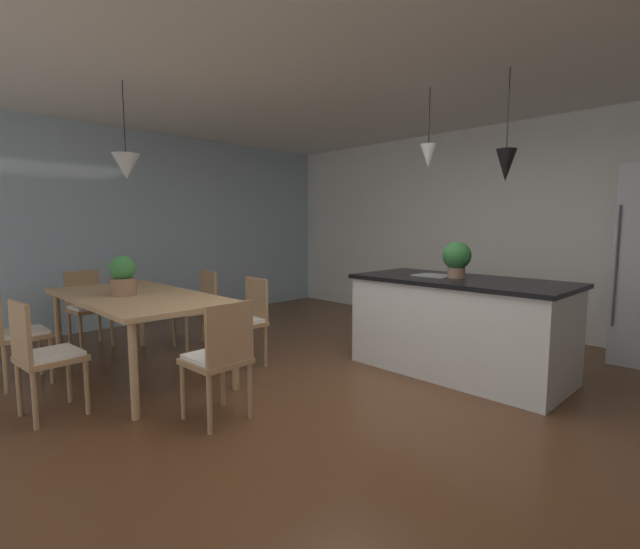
% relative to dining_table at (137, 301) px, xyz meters
% --- Properties ---
extents(ground_plane, '(10.00, 8.40, 0.04)m').
position_rel_dining_table_xyz_m(ground_plane, '(1.86, 0.98, -0.72)').
color(ground_plane, brown).
extents(ceiling_slab, '(10.00, 8.40, 0.12)m').
position_rel_dining_table_xyz_m(ceiling_slab, '(1.86, 0.98, 2.06)').
color(ceiling_slab, white).
extents(wall_back_kitchen, '(10.00, 0.12, 2.70)m').
position_rel_dining_table_xyz_m(wall_back_kitchen, '(1.86, 4.24, 0.65)').
color(wall_back_kitchen, white).
rests_on(wall_back_kitchen, ground_plane).
extents(window_wall_left_glazing, '(0.06, 8.40, 2.70)m').
position_rel_dining_table_xyz_m(window_wall_left_glazing, '(-2.20, 0.98, 0.65)').
color(window_wall_left_glazing, '#9EB7C6').
rests_on(window_wall_left_glazing, ground_plane).
extents(dining_table, '(2.08, 1.02, 0.76)m').
position_rel_dining_table_xyz_m(dining_table, '(0.00, 0.00, 0.00)').
color(dining_table, tan).
rests_on(dining_table, ground_plane).
extents(chair_far_right, '(0.43, 0.43, 0.87)m').
position_rel_dining_table_xyz_m(chair_far_right, '(0.47, 0.88, -0.22)').
color(chair_far_right, '#A87F56').
rests_on(chair_far_right, ground_plane).
extents(chair_near_left, '(0.41, 0.41, 0.87)m').
position_rel_dining_table_xyz_m(chair_near_left, '(-0.47, -0.88, -0.22)').
color(chair_near_left, '#A87F56').
rests_on(chair_near_left, ground_plane).
extents(chair_far_left, '(0.43, 0.43, 0.87)m').
position_rel_dining_table_xyz_m(chair_far_left, '(-0.46, 0.88, -0.22)').
color(chair_far_left, '#A87F56').
rests_on(chair_far_left, ground_plane).
extents(chair_window_end, '(0.43, 0.43, 0.87)m').
position_rel_dining_table_xyz_m(chair_window_end, '(-1.41, -0.00, -0.22)').
color(chair_window_end, '#A87F56').
rests_on(chair_window_end, ground_plane).
extents(chair_kitchen_end, '(0.42, 0.42, 0.87)m').
position_rel_dining_table_xyz_m(chair_kitchen_end, '(1.41, 0.00, -0.22)').
color(chair_kitchen_end, '#A87F56').
rests_on(chair_kitchen_end, ground_plane).
extents(chair_near_right, '(0.43, 0.43, 0.87)m').
position_rel_dining_table_xyz_m(chair_near_right, '(0.47, -0.88, -0.22)').
color(chair_near_right, '#A87F56').
rests_on(chair_near_right, ground_plane).
extents(kitchen_island, '(1.96, 0.95, 0.91)m').
position_rel_dining_table_xyz_m(kitchen_island, '(2.06, 2.20, -0.24)').
color(kitchen_island, silver).
rests_on(kitchen_island, ground_plane).
extents(pendant_over_table, '(0.25, 0.25, 0.88)m').
position_rel_dining_table_xyz_m(pendant_over_table, '(-0.15, 0.02, 1.24)').
color(pendant_over_table, black).
extents(pendant_over_island_main, '(0.16, 0.16, 0.75)m').
position_rel_dining_table_xyz_m(pendant_over_island_main, '(1.68, 2.20, 1.37)').
color(pendant_over_island_main, black).
extents(pendant_over_island_aux, '(0.17, 0.17, 0.93)m').
position_rel_dining_table_xyz_m(pendant_over_island_aux, '(2.44, 2.20, 1.21)').
color(pendant_over_island_aux, black).
extents(potted_plant_on_island, '(0.26, 0.26, 0.34)m').
position_rel_dining_table_xyz_m(potted_plant_on_island, '(2.02, 2.20, 0.40)').
color(potted_plant_on_island, '#8C664C').
rests_on(potted_plant_on_island, kitchen_island).
extents(potted_plant_on_table, '(0.23, 0.23, 0.37)m').
position_rel_dining_table_xyz_m(potted_plant_on_table, '(-0.03, -0.10, 0.24)').
color(potted_plant_on_table, '#8C664C').
rests_on(potted_plant_on_table, dining_table).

